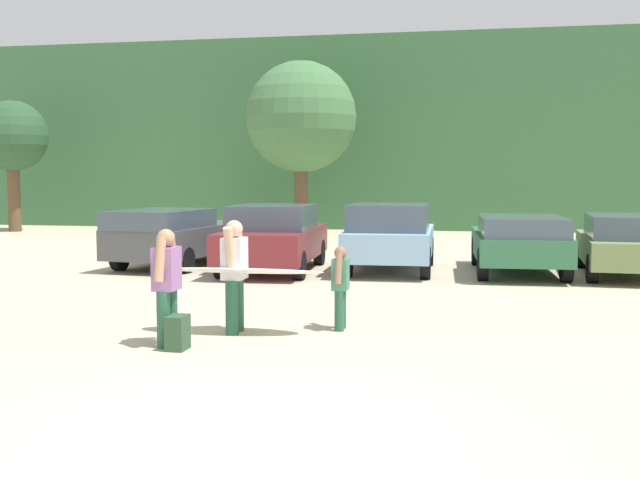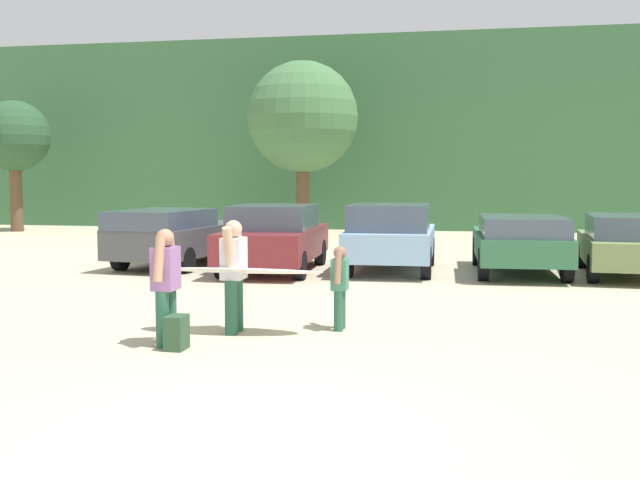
{
  "view_description": "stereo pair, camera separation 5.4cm",
  "coord_description": "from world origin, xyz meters",
  "views": [
    {
      "loc": [
        1.93,
        -6.29,
        2.27
      ],
      "look_at": [
        -0.77,
        7.22,
        1.11
      ],
      "focal_mm": 43.76,
      "sensor_mm": 36.0,
      "label": 1
    },
    {
      "loc": [
        1.98,
        -6.28,
        2.27
      ],
      "look_at": [
        -0.77,
        7.22,
        1.11
      ],
      "focal_mm": 43.76,
      "sensor_mm": 36.0,
      "label": 2
    }
  ],
  "objects": [
    {
      "name": "tree_far_left",
      "position": [
        -4.43,
        21.96,
        4.37
      ],
      "size": [
        4.09,
        4.09,
        6.44
      ],
      "color": "brown",
      "rests_on": "ground_plane"
    },
    {
      "name": "person_companion",
      "position": [
        -2.07,
        3.33,
        0.88
      ],
      "size": [
        0.29,
        0.69,
        1.56
      ],
      "rotation": [
        0.0,
        0.0,
        3.15
      ],
      "color": "#26593F",
      "rests_on": "ground_plane"
    },
    {
      "name": "parked_car_maroon",
      "position": [
        -2.73,
        11.39,
        0.81
      ],
      "size": [
        2.14,
        4.46,
        1.56
      ],
      "rotation": [
        0.0,
        0.0,
        1.62
      ],
      "color": "maroon",
      "rests_on": "ground_plane"
    },
    {
      "name": "parked_car_olive_green",
      "position": [
        5.23,
        12.0,
        0.74
      ],
      "size": [
        2.01,
        4.32,
        1.39
      ],
      "rotation": [
        0.0,
        0.0,
        1.52
      ],
      "color": "#6B7F4C",
      "rests_on": "ground_plane"
    },
    {
      "name": "surfboard_white",
      "position": [
        -1.32,
        4.28,
        0.91
      ],
      "size": [
        2.39,
        0.73,
        0.19
      ],
      "rotation": [
        0.0,
        0.0,
        3.17
      ],
      "color": "white"
    },
    {
      "name": "tree_ridge_back",
      "position": [
        -16.22,
        21.93,
        3.75
      ],
      "size": [
        2.81,
        2.81,
        5.22
      ],
      "color": "brown",
      "rests_on": "ground_plane"
    },
    {
      "name": "ground_plane",
      "position": [
        0.0,
        0.0,
        0.0
      ],
      "size": [
        120.0,
        120.0,
        0.0
      ],
      "primitive_type": "plane",
      "color": "#C1B293"
    },
    {
      "name": "person_adult",
      "position": [
        -1.44,
        4.31,
        0.92
      ],
      "size": [
        0.3,
        0.74,
        1.62
      ],
      "rotation": [
        0.0,
        0.0,
        3.15
      ],
      "color": "#26593F",
      "rests_on": "ground_plane"
    },
    {
      "name": "person_child",
      "position": [
        0.01,
        4.84,
        0.69
      ],
      "size": [
        0.23,
        0.59,
        1.23
      ],
      "rotation": [
        0.0,
        0.0,
        3.15
      ],
      "color": "#26593F",
      "rests_on": "ground_plane"
    },
    {
      "name": "backpack_dropped",
      "position": [
        -1.84,
        3.12,
        0.22
      ],
      "size": [
        0.24,
        0.34,
        0.45
      ],
      "color": "#2D4C33",
      "rests_on": "ground_plane"
    },
    {
      "name": "hillside_ridge",
      "position": [
        0.0,
        31.52,
        3.99
      ],
      "size": [
        108.0,
        12.0,
        7.97
      ],
      "primitive_type": "cube",
      "color": "#38663D",
      "rests_on": "ground_plane"
    },
    {
      "name": "parked_car_dark_gray",
      "position": [
        -5.36,
        11.99,
        0.77
      ],
      "size": [
        2.39,
        4.9,
        1.44
      ],
      "rotation": [
        0.0,
        0.0,
        1.47
      ],
      "color": "#4C4F54",
      "rests_on": "ground_plane"
    },
    {
      "name": "parked_car_sky_blue",
      "position": [
        -0.02,
        11.82,
        0.85
      ],
      "size": [
        2.05,
        4.01,
        1.6
      ],
      "rotation": [
        0.0,
        0.0,
        1.6
      ],
      "color": "#84ADD1",
      "rests_on": "ground_plane"
    },
    {
      "name": "parked_car_forest_green",
      "position": [
        2.91,
        11.94,
        0.76
      ],
      "size": [
        2.13,
        4.52,
        1.36
      ],
      "rotation": [
        0.0,
        0.0,
        1.62
      ],
      "color": "#2D6642",
      "rests_on": "ground_plane"
    }
  ]
}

